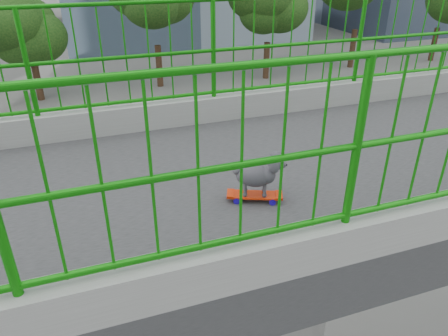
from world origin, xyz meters
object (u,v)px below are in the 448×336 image
poodle (258,174)px  car_0 (284,242)px  car_3 (376,108)px  car_4 (237,103)px  car_1 (156,211)px  skateboard (255,196)px

poodle → car_0: size_ratio=0.09×
car_3 → car_4: car_4 is taller
car_0 → car_3: car_0 is taller
car_3 → car_4: (-3.20, -7.37, 0.09)m
poodle → car_3: size_ratio=0.09×
poodle → car_0: 10.01m
poodle → car_1: poodle is taller
poodle → car_1: bearing=-160.5°
poodle → car_4: 21.66m
skateboard → poodle: poodle is taller
car_0 → car_4: car_0 is taller
car_1 → car_4: bearing=145.0°
skateboard → car_3: (-16.12, 14.68, -6.39)m
skateboard → car_3: 22.72m
car_0 → car_4: 13.23m
car_4 → car_0: bearing=165.4°
car_0 → car_3: size_ratio=1.02×
car_1 → car_4: car_4 is taller
car_3 → skateboard: bearing=137.7°
poodle → car_3: poodle is taller
car_3 → poodle: bearing=137.7°
car_3 → car_4: bearing=66.5°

